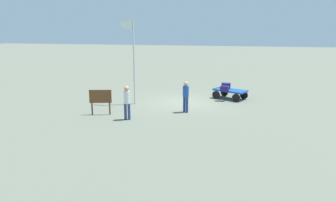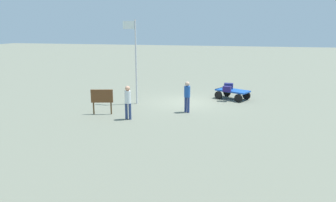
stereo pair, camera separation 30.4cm
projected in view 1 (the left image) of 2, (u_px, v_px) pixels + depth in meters
The scene contains 8 objects.
ground_plane at pixel (184, 102), 20.57m from camera, with size 120.00×120.00×0.00m, color slate.
luggage_cart at pixel (230, 92), 21.42m from camera, with size 2.36×2.00×0.62m.
suitcase_grey at pixel (225, 89), 20.75m from camera, with size 0.54×0.35×0.35m.
suitcase_tan at pixel (226, 86), 21.74m from camera, with size 0.59×0.40×0.37m.
worker_lead at pixel (186, 94), 17.97m from camera, with size 0.46×0.46×1.74m.
worker_trailing at pixel (127, 100), 16.53m from camera, with size 0.34×0.33×1.76m.
flagpole at pixel (133, 57), 19.50m from camera, with size 0.83×0.10×5.12m.
signboard at pixel (100, 98), 17.50m from camera, with size 1.17×0.34×1.38m.
Camera 1 is at (-3.21, 19.79, 4.73)m, focal length 34.64 mm.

